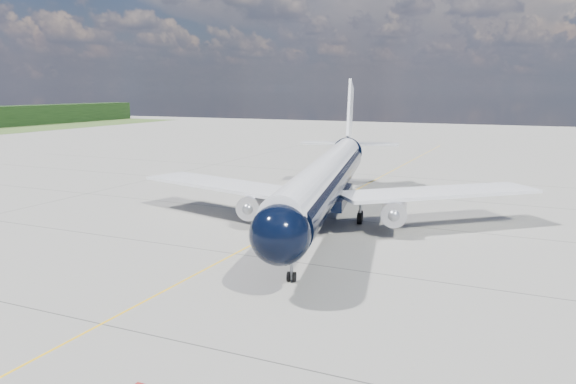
{
  "coord_description": "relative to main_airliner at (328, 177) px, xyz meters",
  "views": [
    {
      "loc": [
        21.88,
        -27.58,
        13.03
      ],
      "look_at": [
        1.55,
        16.87,
        4.0
      ],
      "focal_mm": 35.0,
      "sensor_mm": 36.0,
      "label": 1
    }
  ],
  "objects": [
    {
      "name": "ground",
      "position": [
        -2.81,
        6.53,
        -4.45
      ],
      "size": [
        320.0,
        320.0,
        0.0
      ],
      "primitive_type": "plane",
      "color": "gray",
      "rests_on": "ground"
    },
    {
      "name": "main_airliner",
      "position": [
        0.0,
        0.0,
        0.0
      ],
      "size": [
        39.75,
        49.1,
        14.33
      ],
      "rotation": [
        0.0,
        0.0,
        0.23
      ],
      "color": "black",
      "rests_on": "ground"
    },
    {
      "name": "taxiway_centerline",
      "position": [
        -2.81,
        1.53,
        -4.44
      ],
      "size": [
        0.16,
        160.0,
        0.01
      ],
      "primitive_type": "cube",
      "color": "yellow",
      "rests_on": "ground"
    }
  ]
}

